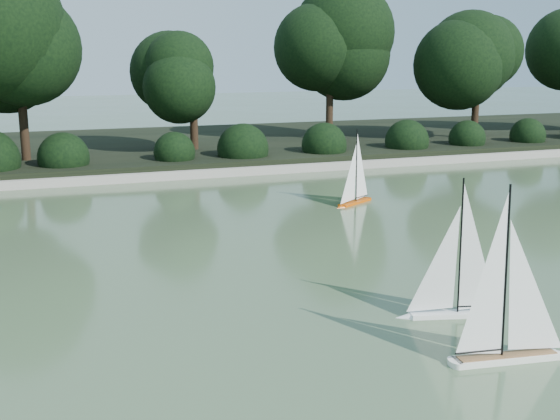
# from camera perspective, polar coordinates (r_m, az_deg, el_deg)

# --- Properties ---
(ground) EXTENTS (80.00, 80.00, 0.00)m
(ground) POSITION_cam_1_polar(r_m,az_deg,el_deg) (7.08, 5.97, -9.75)
(ground) COLOR #334227
(ground) RESTS_ON ground
(pond_coping) EXTENTS (40.00, 0.35, 0.18)m
(pond_coping) POSITION_cam_1_polar(r_m,az_deg,el_deg) (15.38, -8.59, 2.84)
(pond_coping) COLOR gray
(pond_coping) RESTS_ON ground
(far_bank) EXTENTS (40.00, 8.00, 0.30)m
(far_bank) POSITION_cam_1_polar(r_m,az_deg,el_deg) (19.27, -10.92, 4.92)
(far_bank) COLOR black
(far_bank) RESTS_ON ground
(tree_line) EXTENTS (26.31, 3.93, 4.39)m
(tree_line) POSITION_cam_1_polar(r_m,az_deg,el_deg) (17.80, -6.45, 12.48)
(tree_line) COLOR black
(tree_line) RESTS_ON ground
(shrub_hedge) EXTENTS (29.10, 1.10, 1.10)m
(shrub_hedge) POSITION_cam_1_polar(r_m,az_deg,el_deg) (16.20, -9.25, 4.60)
(shrub_hedge) COLOR black
(shrub_hedge) RESTS_ON ground
(sailboat_white_a) EXTENTS (1.13, 0.44, 1.55)m
(sailboat_white_a) POSITION_cam_1_polar(r_m,az_deg,el_deg) (7.53, 13.37, -6.67)
(sailboat_white_a) COLOR white
(sailboat_white_a) RESTS_ON ground
(sailboat_white_b) EXTENTS (1.25, 0.35, 1.70)m
(sailboat_white_b) POSITION_cam_1_polar(r_m,az_deg,el_deg) (6.68, 18.78, -9.38)
(sailboat_white_b) COLOR white
(sailboat_white_b) RESTS_ON ground
(sailboat_orange) EXTENTS (0.97, 0.66, 1.44)m
(sailboat_orange) POSITION_cam_1_polar(r_m,az_deg,el_deg) (12.73, 5.93, 1.47)
(sailboat_orange) COLOR #D64E05
(sailboat_orange) RESTS_ON ground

